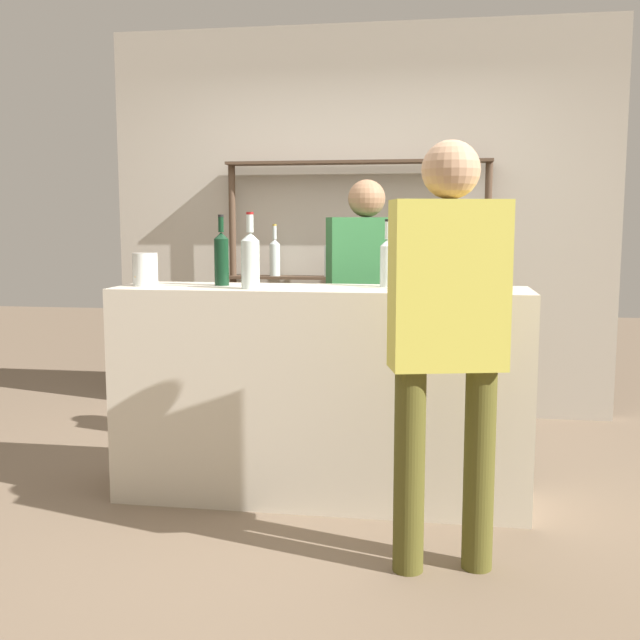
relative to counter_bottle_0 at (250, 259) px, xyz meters
name	(u,v)px	position (x,y,z in m)	size (l,w,h in m)	color
ground_plane	(320,497)	(0.32, 0.12, -1.23)	(16.00, 16.00, 0.00)	#7A6651
bar_counter	(320,394)	(0.32, 0.12, -0.69)	(2.06, 0.50, 1.08)	beige
back_wall	(359,223)	(0.32, 1.97, 0.17)	(3.66, 0.12, 2.80)	#B2A899
back_shelf	(355,251)	(0.31, 1.79, -0.02)	(1.87, 0.18, 1.83)	#4C3828
counter_bottle_0	(250,259)	(0.00, 0.00, 0.00)	(0.09, 0.09, 0.37)	silver
counter_bottle_1	(444,265)	(0.93, 0.06, -0.02)	(0.08, 0.08, 0.33)	black
counter_bottle_2	(387,261)	(0.65, 0.23, -0.02)	(0.07, 0.07, 0.34)	silver
counter_bottle_3	(221,257)	(-0.19, 0.17, 0.00)	(0.07, 0.07, 0.36)	black
wine_glass	(471,265)	(1.06, 0.06, -0.03)	(0.08, 0.08, 0.16)	silver
cork_jar	(145,269)	(-0.57, 0.09, -0.06)	(0.13, 0.13, 0.17)	silver
server_behind_counter	(366,297)	(0.49, 0.82, -0.26)	(0.48, 0.33, 1.65)	black
customer_right	(448,324)	(0.94, -0.60, -0.22)	(0.48, 0.29, 1.71)	brown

